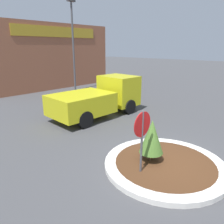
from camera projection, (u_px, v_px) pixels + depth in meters
name	position (u px, v px, depth m)	size (l,w,h in m)	color
ground_plane	(164.00, 167.00, 7.45)	(120.00, 120.00, 0.00)	#474749
traffic_island	(164.00, 164.00, 7.43)	(4.08, 4.08, 0.17)	silver
stop_sign	(142.00, 132.00, 6.50)	(0.78, 0.07, 2.14)	#4C4C51
island_shrub	(152.00, 137.00, 7.29)	(0.81, 0.81, 1.45)	brown
utility_truck	(100.00, 98.00, 12.74)	(5.55, 2.53, 2.18)	gold
storefront_building	(43.00, 56.00, 22.43)	(12.27, 6.07, 6.02)	#93563D
light_pole	(73.00, 41.00, 19.03)	(0.70, 0.30, 7.72)	#4C4C51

